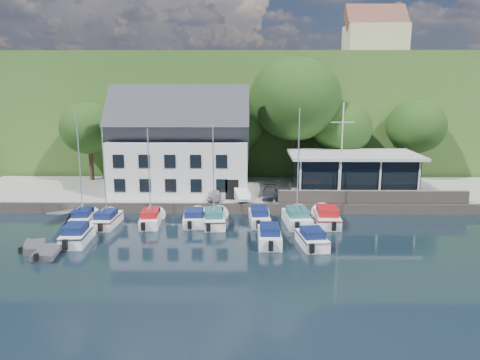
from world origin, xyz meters
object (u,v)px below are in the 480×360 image
Objects in this scene: boat_r1_4 at (213,176)px; boat_r1_5 at (259,215)px; dinghy_0 at (34,245)px; dinghy_1 at (47,251)px; car_dgrey at (270,193)px; boat_r1_3 at (194,216)px; boat_r2_4 at (312,237)px; flagpole at (342,152)px; club_pavilion at (353,173)px; harbor_building at (181,150)px; car_white at (241,193)px; boat_r1_0 at (80,175)px; boat_r1_6 at (298,172)px; boat_r2_3 at (269,234)px; boat_r1_7 at (327,215)px; car_silver at (215,194)px; boat_r1_2 at (149,178)px; boat_r1_1 at (105,178)px; boat_r2_0 at (77,233)px; car_blue at (308,190)px.

boat_r1_5 is at bearing 0.90° from boat_r1_4.
dinghy_1 reaches higher than dinghy_0.
car_dgrey is 8.92m from boat_r1_3.
dinghy_0 is (-20.88, -1.12, -0.37)m from boat_r2_4.
flagpole is 1.77× the size of boat_r2_4.
club_pavilion is at bearing 20.48° from car_dgrey.
harbor_building is 3.72× the size of car_white.
boat_r1_6 is at bearing -5.47° from boat_r1_0.
boat_r1_7 is at bearing 44.62° from boat_r2_3.
boat_r2_3 reaches higher than boat_r2_4.
car_white reaches higher than car_silver.
boat_r1_2 is at bearing -5.06° from boat_r1_0.
dinghy_1 is at bearing -126.74° from car_silver.
boat_r2_0 is at bearing -100.41° from boat_r1_1.
car_blue is at bearing 68.06° from boat_r2_3.
boat_r1_0 reaches higher than boat_r1_1.
boat_r1_7 is at bearing -113.10° from flagpole.
boat_r1_7 is at bearing 14.29° from dinghy_1.
boat_r2_4 is (-6.08, -13.97, -2.35)m from club_pavilion.
boat_r1_1 is 18.26m from boat_r2_4.
boat_r1_3 is (-4.03, -5.13, -0.95)m from car_white.
boat_r1_0 is 1.65× the size of boat_r2_4.
car_white reaches higher than car_dgrey.
boat_r2_0 is (1.17, -4.86, -3.64)m from boat_r1_0.
flagpole is 24.12m from boat_r1_0.
car_silver is at bearing -166.23° from club_pavilion.
boat_r1_1 is 1.58× the size of boat_r2_4.
car_dgrey is 0.45× the size of boat_r1_2.
boat_r1_7 is at bearing -4.67° from boat_r1_5.
boat_r1_7 is at bearing 62.14° from boat_r2_4.
boat_r1_0 is 5.96m from boat_r1_2.
boat_r1_5 is at bearing 115.14° from boat_r2_4.
boat_r2_3 reaches higher than dinghy_1.
boat_r1_4 is 3.10× the size of dinghy_0.
boat_r1_1 is 1.61× the size of boat_r1_3.
car_blue is at bearing 101.94° from boat_r1_7.
boat_r1_6 is at bearing 88.01° from boat_r2_4.
harbor_building is 4.54× the size of car_silver.
harbor_building is 16.01m from boat_r2_0.
car_blue is at bearing -153.88° from club_pavilion.
dinghy_0 is (-12.82, -11.62, -1.21)m from car_silver.
dinghy_0 is at bearing -144.01° from car_dgrey.
boat_r1_2 is at bearing 177.49° from boat_r1_3.
car_dgrey is at bearing 10.45° from car_silver.
car_blue is at bearing 76.18° from boat_r2_4.
boat_r1_5 is at bearing -141.05° from club_pavilion.
boat_r1_7 is (11.73, 0.25, 0.10)m from boat_r1_3.
boat_r2_0 is at bearing -130.95° from car_silver.
boat_r1_1 reaches higher than dinghy_0.
car_silver is at bearing 170.90° from car_white.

